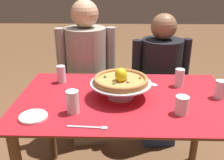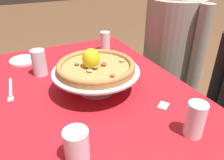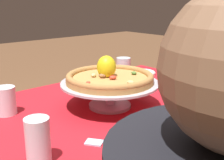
% 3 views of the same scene
% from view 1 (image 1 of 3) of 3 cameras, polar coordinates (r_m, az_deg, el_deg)
% --- Properties ---
extents(dining_table, '(1.34, 0.82, 0.75)m').
position_cam_1_polar(dining_table, '(1.61, 2.96, -7.61)').
color(dining_table, brown).
rests_on(dining_table, ground).
extents(pizza_stand, '(0.38, 0.38, 0.10)m').
position_cam_1_polar(pizza_stand, '(1.54, 2.01, -1.41)').
color(pizza_stand, '#B7B7C1').
rests_on(pizza_stand, dining_table).
extents(pizza, '(0.33, 0.33, 0.10)m').
position_cam_1_polar(pizza, '(1.52, 2.03, 0.16)').
color(pizza, '#BC8447').
rests_on(pizza, pizza_stand).
extents(water_glass_side_right, '(0.07, 0.07, 0.11)m').
position_cam_1_polar(water_glass_side_right, '(1.68, 23.31, -2.21)').
color(water_glass_side_right, silver).
rests_on(water_glass_side_right, dining_table).
extents(water_glass_back_right, '(0.06, 0.06, 0.12)m').
position_cam_1_polar(water_glass_back_right, '(1.76, 15.03, 0.33)').
color(water_glass_back_right, white).
rests_on(water_glass_back_right, dining_table).
extents(water_glass_front_right, '(0.07, 0.07, 0.10)m').
position_cam_1_polar(water_glass_front_right, '(1.42, 15.54, -5.79)').
color(water_glass_front_right, white).
rests_on(water_glass_front_right, dining_table).
extents(water_glass_back_left, '(0.06, 0.06, 0.12)m').
position_cam_1_polar(water_glass_back_left, '(1.80, -11.42, 1.06)').
color(water_glass_back_left, silver).
rests_on(water_glass_back_left, dining_table).
extents(water_glass_front_left, '(0.07, 0.07, 0.13)m').
position_cam_1_polar(water_glass_front_left, '(1.39, -8.91, -5.28)').
color(water_glass_front_left, silver).
rests_on(water_glass_front_left, dining_table).
extents(side_plate, '(0.15, 0.15, 0.02)m').
position_cam_1_polar(side_plate, '(1.41, -17.47, -7.91)').
color(side_plate, white).
rests_on(side_plate, dining_table).
extents(dinner_fork, '(0.20, 0.03, 0.01)m').
position_cam_1_polar(dinner_fork, '(1.27, -5.14, -10.66)').
color(dinner_fork, '#B7B7C1').
rests_on(dinner_fork, dining_table).
extents(sugar_packet, '(0.06, 0.06, 0.00)m').
position_cam_1_polar(sugar_packet, '(1.76, 9.43, -1.07)').
color(sugar_packet, silver).
rests_on(sugar_packet, dining_table).
extents(diner_left, '(0.50, 0.38, 1.28)m').
position_cam_1_polar(diner_left, '(2.24, -5.67, 0.92)').
color(diner_left, gray).
rests_on(diner_left, ground).
extents(diner_right, '(0.50, 0.39, 1.18)m').
position_cam_1_polar(diner_right, '(2.26, 10.72, -0.66)').
color(diner_right, navy).
rests_on(diner_right, ground).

